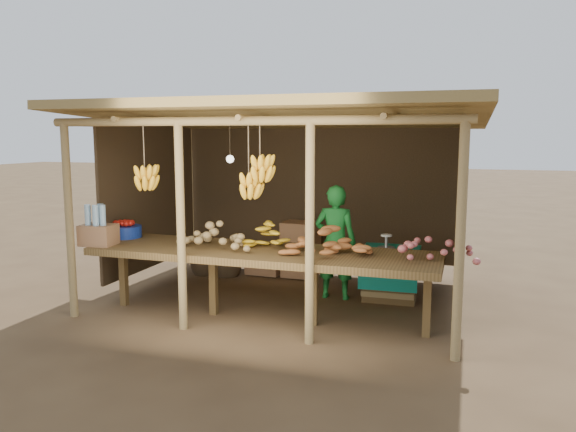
% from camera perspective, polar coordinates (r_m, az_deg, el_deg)
% --- Properties ---
extents(ground, '(60.00, 60.00, 0.00)m').
position_cam_1_polar(ground, '(7.30, 0.00, -8.18)').
color(ground, brown).
rests_on(ground, ground).
extents(stall_structure, '(4.70, 3.50, 2.43)m').
position_cam_1_polar(stall_structure, '(7.03, -0.45, 7.03)').
color(stall_structure, '#967C4D').
rests_on(stall_structure, ground).
extents(counter, '(3.90, 1.05, 0.80)m').
position_cam_1_polar(counter, '(6.25, -2.65, -4.01)').
color(counter, brown).
rests_on(counter, ground).
extents(potato_heap, '(1.01, 0.71, 0.36)m').
position_cam_1_polar(potato_heap, '(6.32, -7.16, -1.69)').
color(potato_heap, '#967C4D').
rests_on(potato_heap, counter).
extents(sweet_potato_heap, '(0.96, 0.64, 0.35)m').
position_cam_1_polar(sweet_potato_heap, '(5.90, 4.07, -2.39)').
color(sweet_potato_heap, '#A75F2B').
rests_on(sweet_potato_heap, counter).
extents(onion_heap, '(0.92, 0.62, 0.36)m').
position_cam_1_polar(onion_heap, '(5.88, 14.76, -2.65)').
color(onion_heap, '#C96261').
rests_on(onion_heap, counter).
extents(banana_pile, '(0.60, 0.46, 0.34)m').
position_cam_1_polar(banana_pile, '(6.34, -1.97, -1.69)').
color(banana_pile, yellow).
rests_on(banana_pile, counter).
extents(tomato_basin, '(0.41, 0.41, 0.22)m').
position_cam_1_polar(tomato_basin, '(7.27, -16.25, -1.40)').
color(tomato_basin, navy).
rests_on(tomato_basin, counter).
extents(bottle_box, '(0.40, 0.33, 0.48)m').
position_cam_1_polar(bottle_box, '(6.84, -18.71, -1.30)').
color(bottle_box, '#936542').
rests_on(bottle_box, counter).
extents(vendor, '(0.54, 0.36, 1.45)m').
position_cam_1_polar(vendor, '(7.10, 4.84, -2.66)').
color(vendor, '#1B7C2D').
rests_on(vendor, ground).
extents(tarp_crate, '(0.73, 0.63, 0.85)m').
position_cam_1_polar(tarp_crate, '(7.24, 10.35, -5.60)').
color(tarp_crate, brown).
rests_on(tarp_crate, ground).
extents(carton_stack, '(1.06, 0.41, 0.80)m').
position_cam_1_polar(carton_stack, '(8.24, 0.06, -3.76)').
color(carton_stack, '#936542').
rests_on(carton_stack, ground).
extents(burlap_sacks, '(0.80, 0.42, 0.57)m').
position_cam_1_polar(burlap_sacks, '(8.40, -7.35, -4.34)').
color(burlap_sacks, '#43321F').
rests_on(burlap_sacks, ground).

